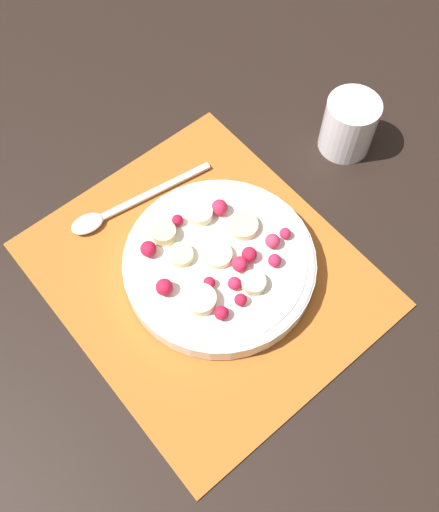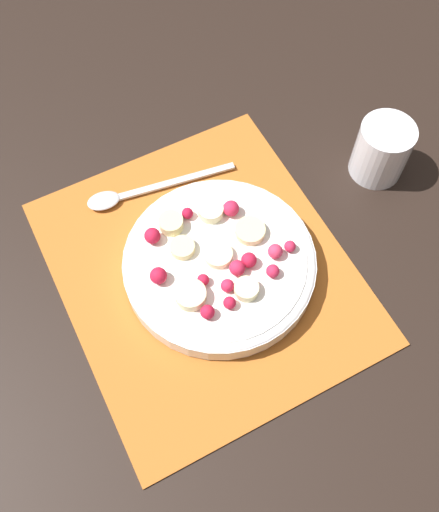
{
  "view_description": "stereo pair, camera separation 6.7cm",
  "coord_description": "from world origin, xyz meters",
  "views": [
    {
      "loc": [
        0.25,
        -0.18,
        0.64
      ],
      "look_at": [
        0.01,
        0.02,
        0.04
      ],
      "focal_mm": 40.0,
      "sensor_mm": 36.0,
      "label": 1
    },
    {
      "loc": [
        0.29,
        -0.13,
        0.64
      ],
      "look_at": [
        0.01,
        0.02,
        0.04
      ],
      "focal_mm": 40.0,
      "sensor_mm": 36.0,
      "label": 2
    }
  ],
  "objects": [
    {
      "name": "ground_plane",
      "position": [
        0.0,
        0.0,
        0.0
      ],
      "size": [
        3.0,
        3.0,
        0.0
      ],
      "primitive_type": "plane",
      "color": "black"
    },
    {
      "name": "placemat",
      "position": [
        0.0,
        0.0,
        0.0
      ],
      "size": [
        0.39,
        0.34,
        0.01
      ],
      "color": "#B26023",
      "rests_on": "ground_plane"
    },
    {
      "name": "spoon",
      "position": [
        -0.14,
        -0.04,
        0.01
      ],
      "size": [
        0.05,
        0.2,
        0.01
      ],
      "rotation": [
        0.0,
        0.0,
        4.56
      ],
      "color": "silver",
      "rests_on": "placemat"
    },
    {
      "name": "drinking_glass",
      "position": [
        -0.03,
        0.28,
        0.04
      ],
      "size": [
        0.07,
        0.07,
        0.08
      ],
      "color": "white",
      "rests_on": "ground_plane"
    },
    {
      "name": "fruit_bowl",
      "position": [
        0.01,
        0.02,
        0.02
      ],
      "size": [
        0.23,
        0.23,
        0.05
      ],
      "color": "white",
      "rests_on": "placemat"
    }
  ]
}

